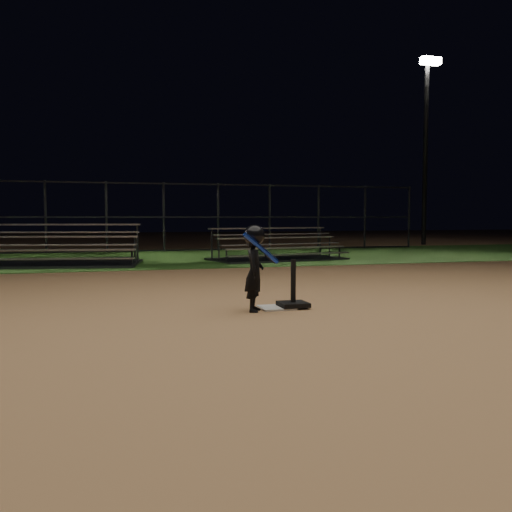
% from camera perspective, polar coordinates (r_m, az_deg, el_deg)
% --- Properties ---
extents(ground, '(80.00, 80.00, 0.00)m').
position_cam_1_polar(ground, '(7.57, 2.11, -5.42)').
color(ground, '#AC7B4E').
rests_on(ground, ground).
extents(grass_strip, '(60.00, 8.00, 0.01)m').
position_cam_1_polar(grass_strip, '(17.30, -8.29, -0.13)').
color(grass_strip, '#264C18').
rests_on(grass_strip, ground).
extents(home_plate, '(0.45, 0.45, 0.02)m').
position_cam_1_polar(home_plate, '(7.57, 2.11, -5.33)').
color(home_plate, beige).
rests_on(home_plate, ground).
extents(batting_tee, '(0.38, 0.38, 0.65)m').
position_cam_1_polar(batting_tee, '(7.59, 3.85, -4.38)').
color(batting_tee, black).
rests_on(batting_tee, home_plate).
extents(child_batter, '(0.55, 0.50, 1.14)m').
position_cam_1_polar(child_batter, '(7.25, -0.16, -0.99)').
color(child_batter, black).
rests_on(child_batter, ground).
extents(bleacher_left, '(4.68, 2.88, 1.07)m').
position_cam_1_polar(bleacher_left, '(15.15, -20.29, -0.10)').
color(bleacher_left, '#B9B8BD').
rests_on(bleacher_left, ground).
extents(bleacher_right, '(4.10, 2.53, 0.94)m').
position_cam_1_polar(bleacher_right, '(16.10, 2.24, 0.27)').
color(bleacher_right, silver).
rests_on(bleacher_right, ground).
extents(backstop_fence, '(20.08, 0.08, 2.50)m').
position_cam_1_polar(backstop_fence, '(20.23, -9.48, 3.98)').
color(backstop_fence, '#38383D').
rests_on(backstop_fence, ground).
extents(light_pole_right, '(0.90, 0.53, 8.30)m').
position_cam_1_polar(light_pole_right, '(26.55, 17.17, 11.85)').
color(light_pole_right, '#2D2D30').
rests_on(light_pole_right, ground).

